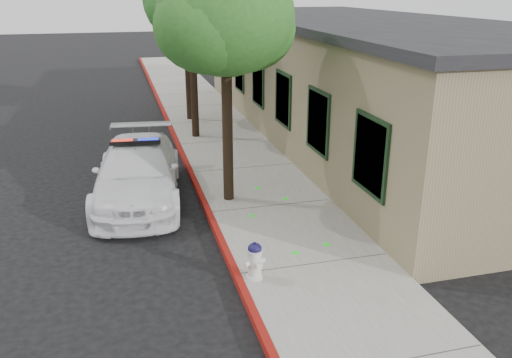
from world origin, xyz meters
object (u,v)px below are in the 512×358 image
object	(u,v)px
fire_hydrant	(255,260)
street_tree_near	(226,22)
clapboard_building	(359,78)
police_car	(138,172)
street_tree_mid	(190,5)
street_tree_far	(187,28)

from	to	relation	value
fire_hydrant	street_tree_near	xyz separation A→B (m)	(0.36, 3.95, 3.98)
clapboard_building	police_car	size ratio (longest dim) A/B	3.87
street_tree_near	street_tree_mid	world-z (taller)	street_tree_mid
clapboard_building	street_tree_near	distance (m)	8.32
police_car	fire_hydrant	world-z (taller)	police_car
police_car	street_tree_mid	world-z (taller)	street_tree_mid
police_car	street_tree_near	world-z (taller)	street_tree_near
street_tree_mid	street_tree_far	size ratio (longest dim) A/B	1.27
street_tree_far	fire_hydrant	bearing A→B (deg)	-92.88
street_tree_near	street_tree_mid	distance (m)	6.22
street_tree_mid	street_tree_far	xyz separation A→B (m)	(0.20, 2.66, -0.96)
police_car	fire_hydrant	xyz separation A→B (m)	(1.85, -4.88, -0.24)
fire_hydrant	street_tree_near	world-z (taller)	street_tree_near
fire_hydrant	street_tree_mid	distance (m)	11.00
clapboard_building	street_tree_far	xyz separation A→B (m)	(-5.70, 3.60, 1.60)
street_tree_mid	street_tree_far	world-z (taller)	street_tree_mid
police_car	street_tree_near	distance (m)	4.44
clapboard_building	street_tree_far	distance (m)	6.92
fire_hydrant	street_tree_far	bearing A→B (deg)	74.70
clapboard_building	street_tree_near	bearing A→B (deg)	-138.58
street_tree_near	street_tree_mid	bearing A→B (deg)	89.18
fire_hydrant	street_tree_near	bearing A→B (deg)	72.39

